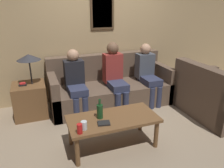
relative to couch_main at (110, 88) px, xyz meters
name	(u,v)px	position (x,y,z in m)	size (l,w,h in m)	color
ground_plane	(121,115)	(0.00, -0.57, -0.31)	(16.00, 16.00, 0.00)	gray
wall_back	(102,34)	(0.00, 0.49, 0.99)	(9.00, 0.08, 2.60)	tan
couch_main	(110,88)	(0.00, 0.00, 0.00)	(2.34, 0.95, 0.94)	brown
couch_side	(214,98)	(1.54, -1.13, 0.00)	(0.95, 1.27, 0.94)	brown
coffee_table	(113,121)	(-0.45, -1.37, 0.07)	(1.22, 0.59, 0.44)	brown
side_table_with_lamp	(30,97)	(-1.50, -0.03, 0.04)	(0.54, 0.54, 1.11)	brown
wine_bottle	(100,111)	(-0.62, -1.32, 0.24)	(0.08, 0.08, 0.27)	#19421E
drinking_glass	(84,125)	(-0.88, -1.52, 0.18)	(0.08, 0.08, 0.11)	silver
book_stack	(104,123)	(-0.62, -1.48, 0.14)	(0.18, 0.14, 0.02)	black
soda_can	(80,129)	(-0.95, -1.59, 0.19)	(0.07, 0.07, 0.12)	red
person_left	(76,80)	(-0.72, -0.20, 0.31)	(0.34, 0.60, 1.15)	#2D334C
person_middle	(115,74)	(0.02, -0.20, 0.35)	(0.34, 0.64, 1.23)	#2D334C
person_right	(148,72)	(0.72, -0.18, 0.31)	(0.34, 0.64, 1.16)	#2D334C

